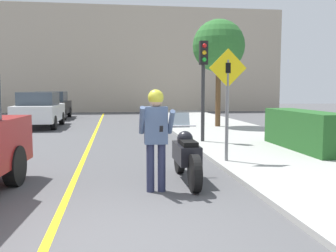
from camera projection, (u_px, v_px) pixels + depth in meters
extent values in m
plane|color=#4C4C4F|center=(98.00, 238.00, 4.57)|extent=(80.00, 80.00, 0.00)
cube|color=#9E9E99|center=(303.00, 161.00, 9.19)|extent=(4.40, 44.00, 0.10)
cube|color=yellow|center=(85.00, 154.00, 10.40)|extent=(0.12, 36.00, 0.01)
cube|color=#B2A38E|center=(111.00, 60.00, 29.78)|extent=(28.00, 1.20, 8.34)
cylinder|color=black|center=(195.00, 173.00, 6.57)|extent=(0.14, 0.67, 0.67)
cylinder|color=black|center=(179.00, 157.00, 8.12)|extent=(0.14, 0.67, 0.67)
cube|color=black|center=(186.00, 153.00, 7.32)|extent=(0.40, 1.08, 0.36)
sphere|color=black|center=(185.00, 139.00, 7.44)|extent=(0.32, 0.32, 0.32)
cube|color=black|center=(189.00, 144.00, 7.06)|extent=(0.28, 0.48, 0.10)
cylinder|color=silver|center=(182.00, 126.00, 7.81)|extent=(0.62, 0.03, 0.03)
cube|color=silver|center=(181.00, 120.00, 7.86)|extent=(0.36, 0.12, 0.31)
cylinder|color=#282D4C|center=(150.00, 168.00, 6.60)|extent=(0.14, 0.14, 0.86)
cylinder|color=#282D4C|center=(162.00, 168.00, 6.63)|extent=(0.14, 0.14, 0.86)
cube|color=slate|center=(156.00, 125.00, 6.54)|extent=(0.40, 0.22, 0.66)
cylinder|color=slate|center=(142.00, 120.00, 6.40)|extent=(0.09, 0.39, 0.51)
cylinder|color=slate|center=(171.00, 122.00, 6.45)|extent=(0.09, 0.46, 0.46)
sphere|color=tan|center=(156.00, 100.00, 6.50)|extent=(0.24, 0.24, 0.24)
sphere|color=gold|center=(156.00, 97.00, 6.49)|extent=(0.28, 0.28, 0.28)
cube|color=black|center=(161.00, 129.00, 6.28)|extent=(0.06, 0.05, 0.11)
cylinder|color=black|center=(15.00, 166.00, 7.02)|extent=(0.28, 0.78, 0.76)
cylinder|color=slate|center=(227.00, 111.00, 8.89)|extent=(0.08, 0.08, 2.40)
cube|color=yellow|center=(228.00, 68.00, 8.77)|extent=(0.91, 0.02, 0.91)
cube|color=black|center=(228.00, 68.00, 8.76)|extent=(0.12, 0.01, 0.24)
cylinder|color=#2D2D30|center=(203.00, 92.00, 12.23)|extent=(0.12, 0.12, 3.26)
cube|color=black|center=(204.00, 53.00, 12.08)|extent=(0.26, 0.22, 0.76)
sphere|color=red|center=(204.00, 46.00, 11.94)|extent=(0.14, 0.14, 0.14)
sphere|color=gold|center=(204.00, 53.00, 11.97)|extent=(0.14, 0.14, 0.14)
sphere|color=green|center=(204.00, 60.00, 11.99)|extent=(0.14, 0.14, 0.14)
cube|color=#235623|center=(304.00, 130.00, 10.73)|extent=(0.90, 3.51, 1.09)
cylinder|color=brown|center=(218.00, 95.00, 17.25)|extent=(0.24, 0.24, 2.86)
sphere|color=#2D6B2D|center=(219.00, 46.00, 17.03)|extent=(2.38, 2.38, 2.38)
cylinder|color=black|center=(28.00, 119.00, 19.04)|extent=(0.22, 0.64, 0.64)
cylinder|color=black|center=(62.00, 118.00, 19.27)|extent=(0.22, 0.64, 0.64)
cylinder|color=black|center=(15.00, 123.00, 16.47)|extent=(0.22, 0.64, 0.64)
cylinder|color=black|center=(54.00, 123.00, 16.71)|extent=(0.22, 0.64, 0.64)
cube|color=white|center=(40.00, 113.00, 17.84)|extent=(1.80, 4.20, 0.76)
cube|color=#38424C|center=(39.00, 99.00, 17.60)|extent=(1.58, 2.18, 0.60)
cylinder|color=black|center=(43.00, 112.00, 24.35)|extent=(0.22, 0.64, 0.64)
cylinder|color=black|center=(69.00, 112.00, 24.59)|extent=(0.22, 0.64, 0.64)
cylinder|color=black|center=(35.00, 115.00, 21.79)|extent=(0.22, 0.64, 0.64)
cylinder|color=black|center=(64.00, 115.00, 22.02)|extent=(0.22, 0.64, 0.64)
cube|color=black|center=(53.00, 107.00, 23.15)|extent=(1.80, 4.20, 0.76)
cube|color=#38424C|center=(52.00, 96.00, 22.92)|extent=(1.58, 2.18, 0.60)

